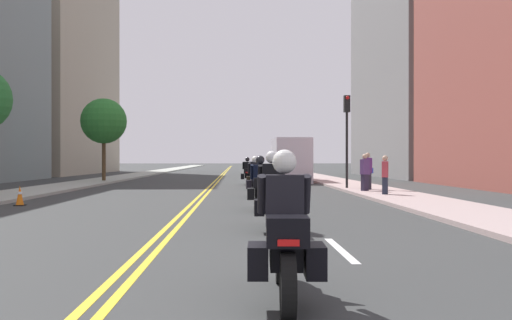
% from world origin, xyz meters
% --- Properties ---
extents(ground_plane, '(264.00, 264.00, 0.00)m').
position_xyz_m(ground_plane, '(0.00, 48.00, 0.00)').
color(ground_plane, '#343636').
extents(sidewalk_left, '(2.73, 144.00, 0.12)m').
position_xyz_m(sidewalk_left, '(-7.61, 48.00, 0.06)').
color(sidewalk_left, '#A1A69C').
rests_on(sidewalk_left, ground).
extents(sidewalk_right, '(2.73, 144.00, 0.12)m').
position_xyz_m(sidewalk_right, '(7.61, 48.00, 0.06)').
color(sidewalk_right, '#AA9390').
rests_on(sidewalk_right, ground).
extents(centreline_yellow_inner, '(0.12, 132.00, 0.01)m').
position_xyz_m(centreline_yellow_inner, '(-0.12, 48.00, 0.00)').
color(centreline_yellow_inner, yellow).
rests_on(centreline_yellow_inner, ground).
extents(centreline_yellow_outer, '(0.12, 132.00, 0.01)m').
position_xyz_m(centreline_yellow_outer, '(0.12, 48.00, 0.00)').
color(centreline_yellow_outer, yellow).
rests_on(centreline_yellow_outer, ground).
extents(lane_dashes_white, '(0.14, 56.40, 0.01)m').
position_xyz_m(lane_dashes_white, '(3.12, 29.00, 0.00)').
color(lane_dashes_white, silver).
rests_on(lane_dashes_white, ground).
extents(building_left_2, '(9.91, 21.61, 25.61)m').
position_xyz_m(building_left_2, '(-18.00, 53.92, 12.80)').
color(building_left_2, '#A59B86').
rests_on(building_left_2, ground).
extents(building_right_2, '(9.52, 18.32, 25.51)m').
position_xyz_m(building_right_2, '(17.81, 44.13, 12.76)').
color(building_right_2, gray).
rests_on(building_right_2, ground).
extents(motorcycle_0, '(0.78, 2.09, 1.60)m').
position_xyz_m(motorcycle_0, '(1.93, 4.88, 0.64)').
color(motorcycle_0, black).
rests_on(motorcycle_0, ground).
extents(motorcycle_1, '(0.77, 2.29, 1.67)m').
position_xyz_m(motorcycle_1, '(2.15, 10.47, 0.68)').
color(motorcycle_1, black).
rests_on(motorcycle_1, ground).
extents(motorcycle_2, '(0.77, 2.22, 1.60)m').
position_xyz_m(motorcycle_2, '(2.09, 14.71, 0.65)').
color(motorcycle_2, black).
rests_on(motorcycle_2, ground).
extents(motorcycle_3, '(0.77, 2.27, 1.61)m').
position_xyz_m(motorcycle_3, '(2.13, 20.06, 0.67)').
color(motorcycle_3, black).
rests_on(motorcycle_3, ground).
extents(motorcycle_4, '(0.78, 2.24, 1.64)m').
position_xyz_m(motorcycle_4, '(2.25, 25.26, 0.66)').
color(motorcycle_4, black).
rests_on(motorcycle_4, ground).
extents(motorcycle_5, '(0.77, 2.25, 1.61)m').
position_xyz_m(motorcycle_5, '(2.00, 30.24, 0.65)').
color(motorcycle_5, black).
rests_on(motorcycle_5, ground).
extents(traffic_cone_0, '(0.30, 0.30, 0.65)m').
position_xyz_m(traffic_cone_0, '(-5.54, 16.53, 0.32)').
color(traffic_cone_0, black).
rests_on(traffic_cone_0, ground).
extents(traffic_light_near, '(0.28, 0.38, 4.53)m').
position_xyz_m(traffic_light_near, '(6.65, 24.44, 3.15)').
color(traffic_light_near, black).
rests_on(traffic_light_near, ground).
extents(pedestrian_0, '(0.34, 0.51, 1.64)m').
position_xyz_m(pedestrian_0, '(7.19, 19.82, 0.84)').
color(pedestrian_0, '#232839').
rests_on(pedestrian_0, ground).
extents(pedestrian_1, '(0.49, 0.39, 1.72)m').
position_xyz_m(pedestrian_1, '(6.94, 22.06, 0.89)').
color(pedestrian_1, '#2B2339').
rests_on(pedestrian_1, ground).
extents(pedestrian_2, '(0.50, 0.36, 1.78)m').
position_xyz_m(pedestrian_2, '(7.30, 23.04, 0.92)').
color(pedestrian_2, '#2B2835').
rests_on(pedestrian_2, ground).
extents(street_tree_1, '(2.90, 2.90, 5.38)m').
position_xyz_m(street_tree_1, '(-7.15, 33.56, 3.92)').
color(street_tree_1, '#4E3A24').
rests_on(street_tree_1, ground).
extents(parked_truck, '(2.20, 6.50, 2.80)m').
position_xyz_m(parked_truck, '(4.85, 33.94, 1.27)').
color(parked_truck, silver).
rests_on(parked_truck, ground).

